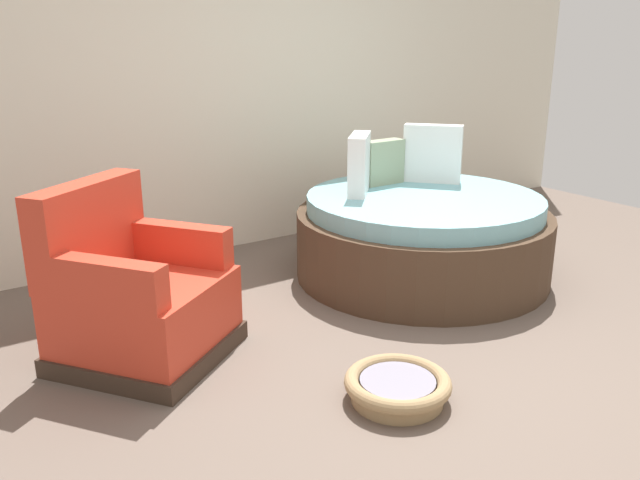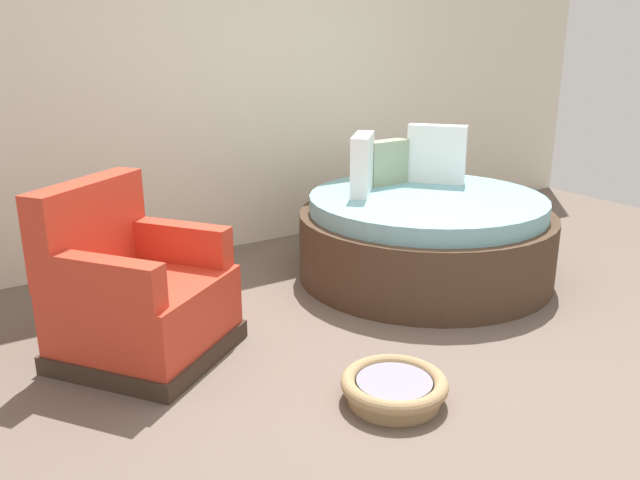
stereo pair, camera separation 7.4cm
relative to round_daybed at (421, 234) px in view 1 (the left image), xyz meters
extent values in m
cube|color=#66564C|center=(-0.87, -1.07, -0.31)|extent=(8.00, 8.00, 0.02)
cube|color=silver|center=(-0.87, 1.43, 1.04)|extent=(8.00, 0.12, 2.69)
cylinder|color=#473323|center=(0.00, -0.01, -0.07)|extent=(1.79, 1.79, 0.47)
cylinder|color=#7AB7C1|center=(0.00, -0.01, 0.23)|extent=(1.65, 1.65, 0.12)
cube|color=white|center=(0.35, 0.29, 0.51)|extent=(0.37, 0.41, 0.43)
cube|color=#93A37F|center=(-0.01, 0.45, 0.45)|extent=(0.33, 0.12, 0.33)
cube|color=white|center=(-0.34, 0.31, 0.50)|extent=(0.37, 0.38, 0.41)
cube|color=#38281E|center=(-2.08, -0.11, -0.25)|extent=(1.11, 1.11, 0.10)
cube|color=red|center=(-2.08, -0.11, -0.03)|extent=(1.06, 1.06, 0.34)
cube|color=red|center=(-2.26, 0.14, 0.39)|extent=(0.71, 0.57, 0.50)
cube|color=red|center=(-2.34, -0.30, 0.25)|extent=(0.50, 0.62, 0.22)
cube|color=red|center=(-1.82, 0.07, 0.25)|extent=(0.50, 0.62, 0.22)
cylinder|color=#9E7F56|center=(-1.26, -1.21, -0.27)|extent=(0.44, 0.44, 0.06)
torus|color=#9E7F56|center=(-1.26, -1.21, -0.21)|extent=(0.51, 0.51, 0.07)
cylinder|color=gray|center=(-1.26, -1.21, -0.22)|extent=(0.36, 0.36, 0.05)
camera|label=1|loc=(-3.09, -3.26, 1.36)|focal=36.45mm
camera|label=2|loc=(-3.03, -3.30, 1.36)|focal=36.45mm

